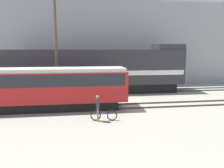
% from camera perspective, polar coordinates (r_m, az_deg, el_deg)
% --- Properties ---
extents(ground_plane, '(120.00, 120.00, 0.00)m').
position_cam_1_polar(ground_plane, '(19.22, 3.30, -5.28)').
color(ground_plane, '#9E998C').
extents(track_near, '(60.00, 1.50, 0.14)m').
position_cam_1_polar(track_near, '(18.35, 3.87, -5.75)').
color(track_near, '#47423D').
rests_on(track_near, ground).
extents(track_far, '(60.00, 1.51, 0.14)m').
position_cam_1_polar(track_far, '(24.51, 0.74, -2.01)').
color(track_far, '#47423D').
rests_on(track_far, ground).
extents(building_backdrop, '(40.55, 6.00, 11.01)m').
position_cam_1_polar(building_backdrop, '(31.36, -1.36, 10.34)').
color(building_backdrop, '#99999E').
rests_on(building_backdrop, ground).
extents(freight_locomotive, '(19.28, 3.04, 5.33)m').
position_cam_1_polar(freight_locomotive, '(23.95, -3.87, 3.55)').
color(freight_locomotive, black).
rests_on(freight_locomotive, ground).
extents(streetcar, '(12.36, 2.54, 3.31)m').
position_cam_1_polar(streetcar, '(17.77, -16.48, -0.56)').
color(streetcar, black).
rests_on(streetcar, ground).
extents(bicycle, '(1.79, 0.44, 0.76)m').
position_cam_1_polar(bicycle, '(14.78, -2.14, -8.20)').
color(bicycle, black).
rests_on(bicycle, ground).
extents(person, '(0.26, 0.38, 1.76)m').
position_cam_1_polar(person, '(14.46, -3.75, -5.63)').
color(person, '#8C7A5B').
rests_on(person, ground).
extents(utility_pole_left, '(0.22, 0.22, 9.57)m').
position_cam_1_polar(utility_pole_left, '(20.68, -14.35, 8.85)').
color(utility_pole_left, '#4C3D2D').
rests_on(utility_pole_left, ground).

